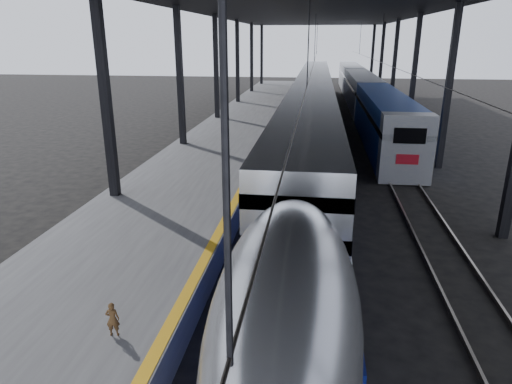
# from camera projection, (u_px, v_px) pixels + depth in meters

# --- Properties ---
(ground) EXTENTS (160.00, 160.00, 0.00)m
(ground) POSITION_uv_depth(u_px,v_px,m) (230.00, 286.00, 13.94)
(ground) COLOR black
(ground) RESTS_ON ground
(platform) EXTENTS (6.00, 80.00, 1.00)m
(platform) POSITION_uv_depth(u_px,v_px,m) (234.00, 136.00, 33.00)
(platform) COLOR #4C4C4F
(platform) RESTS_ON ground
(yellow_strip) EXTENTS (0.30, 80.00, 0.01)m
(yellow_strip) POSITION_uv_depth(u_px,v_px,m) (273.00, 130.00, 32.49)
(yellow_strip) COLOR orange
(yellow_strip) RESTS_ON platform
(rails) EXTENTS (6.52, 80.00, 0.16)m
(rails) POSITION_uv_depth(u_px,v_px,m) (346.00, 145.00, 32.13)
(rails) COLOR slate
(rails) RESTS_ON ground
(canopy) EXTENTS (18.00, 75.00, 9.47)m
(canopy) POSITION_uv_depth(u_px,v_px,m) (314.00, 7.00, 29.57)
(canopy) COLOR black
(canopy) RESTS_ON ground
(tgv_train) EXTENTS (2.91, 65.20, 4.17)m
(tgv_train) POSITION_uv_depth(u_px,v_px,m) (312.00, 111.00, 34.57)
(tgv_train) COLOR #B8BBC0
(tgv_train) RESTS_ON ground
(second_train) EXTENTS (2.63, 56.05, 3.62)m
(second_train) POSITION_uv_depth(u_px,v_px,m) (362.00, 92.00, 48.42)
(second_train) COLOR navy
(second_train) RESTS_ON ground
(child) EXTENTS (0.32, 0.24, 0.81)m
(child) POSITION_uv_depth(u_px,v_px,m) (113.00, 319.00, 9.90)
(child) COLOR #472F17
(child) RESTS_ON platform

